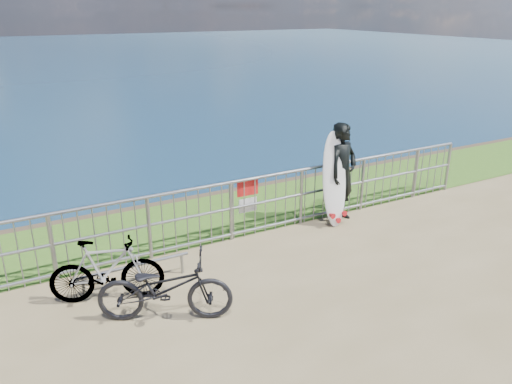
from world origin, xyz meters
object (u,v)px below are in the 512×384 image
bicycle_near (165,288)px  surfer (342,173)px  bicycle_far (107,270)px  surfboard (334,183)px

bicycle_near → surfer: bearing=-43.1°
bicycle_far → surfer: bearing=-62.7°
surfer → bicycle_near: (-4.14, -1.59, -0.50)m
bicycle_near → surfboard: bearing=-43.2°
surfer → surfboard: 0.31m
bicycle_near → bicycle_far: bearing=60.1°
surfer → bicycle_far: surfer is taller
surfer → bicycle_far: (-4.71, -0.74, -0.50)m
surfboard → bicycle_far: bearing=-171.9°
surfboard → bicycle_near: (-3.89, -1.48, -0.37)m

